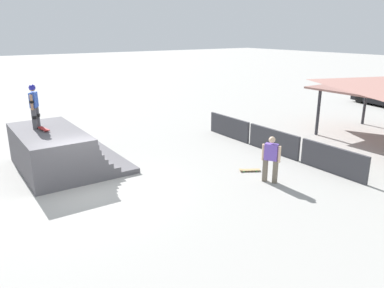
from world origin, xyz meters
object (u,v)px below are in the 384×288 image
skater_on_deck (34,103)px  skateboard_on_ground (249,170)px  skateboard_on_deck (44,129)px  parked_car_black (381,97)px  bystander_walking (271,157)px

skater_on_deck → skateboard_on_ground: 8.76m
skateboard_on_deck → parked_car_black: size_ratio=0.20×
skater_on_deck → bystander_walking: skater_on_deck is taller
skateboard_on_deck → bystander_walking: (5.86, 6.34, -0.71)m
skateboard_on_deck → parked_car_black: 23.70m
skater_on_deck → skateboard_on_ground: (5.23, 6.57, -2.53)m
skater_on_deck → parked_car_black: skater_on_deck is taller
skateboard_on_deck → skateboard_on_ground: bearing=47.8°
skater_on_deck → skateboard_on_deck: skater_on_deck is taller
skateboard_on_ground → parked_car_black: parked_car_black is taller
skateboard_on_ground → skater_on_deck: bearing=-8.7°
skateboard_on_deck → skateboard_on_ground: 8.11m
bystander_walking → skateboard_on_ground: size_ratio=2.12×
bystander_walking → parked_car_black: bystander_walking is taller
skateboard_on_deck → skateboard_on_ground: skateboard_on_deck is taller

